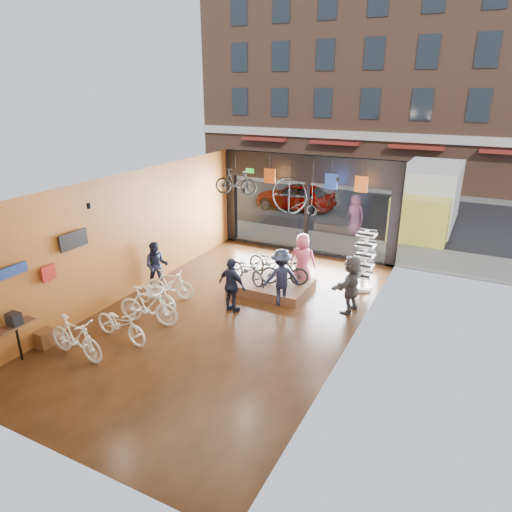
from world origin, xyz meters
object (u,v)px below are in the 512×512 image
Objects in this scene: hung_bike at (236,182)px; street_car at (295,196)px; floor_bike_1 at (76,338)px; display_bike_right at (271,262)px; customer_1 at (157,266)px; box_truck at (427,201)px; customer_4 at (302,260)px; display_platform at (272,286)px; sunglasses_rack at (364,261)px; floor_bike_5 at (170,284)px; floor_bike_3 at (148,306)px; display_bike_mid at (284,271)px; floor_bike_4 at (156,294)px; display_bike_left at (248,270)px; penny_farthing at (296,198)px; customer_5 at (351,284)px; customer_3 at (281,277)px; customer_2 at (232,285)px; floor_bike_2 at (121,324)px.

street_car is at bearing -5.21° from hung_bike.
display_bike_right is at bearing -17.25° from floor_bike_1.
hung_bike is at bearing 45.09° from customer_1.
customer_4 is at bearing -108.14° from box_truck.
display_platform is (2.55, 5.64, -0.38)m from floor_bike_1.
sunglasses_rack is (2.59, 1.39, 0.84)m from display_platform.
street_car is at bearing -82.04° from customer_4.
box_truck is 4.62× the size of floor_bike_5.
sunglasses_rack is at bearing -61.56° from display_bike_right.
floor_bike_3 is 1.18× the size of display_bike_mid.
floor_bike_3 is 1.15× the size of floor_bike_5.
floor_bike_3 is 1.03× the size of floor_bike_4.
display_bike_mid reaches higher than floor_bike_4.
floor_bike_5 is 0.97m from customer_1.
display_bike_left is (-0.68, -0.36, 0.56)m from display_platform.
customer_4 is 2.57m from penny_farthing.
customer_5 is at bearing -115.71° from display_bike_mid.
floor_bike_3 is 4.12m from display_platform.
display_bike_left is 0.96× the size of penny_farthing.
street_car is at bearing 15.07° from floor_bike_4.
floor_bike_4 is at bearing 112.03° from display_bike_mid.
customer_3 reaches higher than display_bike_right.
hung_bike is at bearing 33.65° from display_bike_mid.
floor_bike_4 is 1.06× the size of customer_2.
customer_3 is (0.67, -0.79, 0.72)m from display_platform.
floor_bike_4 is at bearing 166.48° from display_bike_left.
customer_5 is (5.19, 5.35, 0.33)m from floor_bike_1.
display_bike_right is (0.44, 0.82, 0.05)m from display_bike_left.
floor_bike_3 reaches higher than floor_bike_4.
floor_bike_3 is (0.46, 2.11, 0.01)m from floor_bike_1.
sunglasses_rack reaches higher than customer_5.
floor_bike_5 is (0.71, -11.89, -0.25)m from street_car.
floor_bike_4 is 0.87× the size of sunglasses_rack.
box_truck is 7.60m from sunglasses_rack.
floor_bike_4 is 1.10× the size of customer_1.
display_platform is at bearing -141.79° from hung_bike.
display_bike_left is at bearing -98.63° from penny_farthing.
box_truck is (6.68, -1.00, 0.70)m from street_car.
floor_bike_2 is 4.72m from customer_3.
floor_bike_2 is at bearing -38.17° from customer_5.
customer_5 is at bearing -126.38° from hung_bike.
display_bike_left is (1.47, 4.18, 0.25)m from floor_bike_2.
display_platform is at bearing -131.88° from sunglasses_rack.
customer_4 is (3.29, 2.70, 0.43)m from floor_bike_5.
hung_bike is at bearing -38.95° from customer_4.
street_car is 2.57× the size of customer_2.
customer_1 is 0.96× the size of penny_farthing.
floor_bike_4 is 0.99× the size of display_bike_right.
customer_5 is (3.32, 0.07, 0.14)m from display_bike_left.
floor_bike_5 is (-0.46, 1.58, -0.07)m from floor_bike_3.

